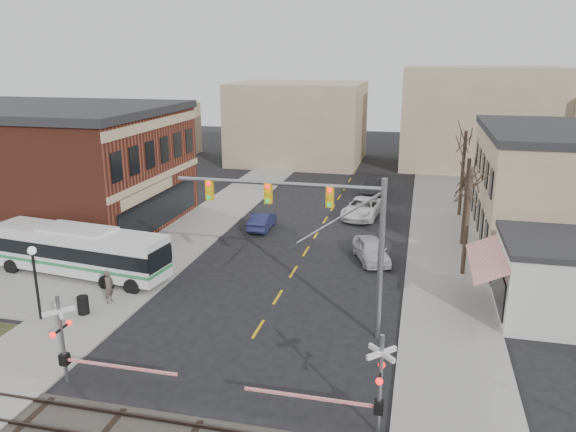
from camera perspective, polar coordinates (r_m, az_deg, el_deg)
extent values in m
plane|color=black|center=(27.40, -4.26, -13.27)|extent=(160.00, 160.00, 0.00)
cube|color=gray|center=(47.84, -7.90, -0.26)|extent=(5.00, 60.00, 0.12)
cube|color=gray|center=(44.78, 15.43, -1.85)|extent=(5.00, 60.00, 0.12)
cube|color=#2D231E|center=(22.55, -9.23, -20.29)|extent=(160.00, 0.08, 0.14)
cube|color=tan|center=(44.24, -12.94, 3.80)|extent=(0.10, 15.00, 0.50)
cube|color=tan|center=(43.58, -13.28, 9.07)|extent=(0.10, 15.00, 0.70)
cube|color=black|center=(44.82, -12.74, 0.68)|extent=(0.08, 13.00, 2.60)
cube|color=red|center=(31.69, 19.48, -4.05)|extent=(1.68, 6.00, 0.87)
cylinder|color=#382B21|center=(36.21, 17.72, -0.58)|extent=(0.28, 0.28, 6.75)
cylinder|color=#382B21|center=(42.07, 17.58, 1.38)|extent=(0.28, 0.28, 6.30)
cylinder|color=#382B21|center=(49.77, 17.30, 4.14)|extent=(0.28, 0.28, 7.20)
cube|color=silver|center=(37.18, -20.46, -3.26)|extent=(11.93, 3.98, 2.57)
cube|color=black|center=(37.13, -20.49, -3.02)|extent=(11.98, 4.02, 0.88)
cube|color=#2A8049|center=(37.38, -20.37, -4.16)|extent=(11.98, 4.02, 0.20)
cylinder|color=black|center=(37.59, -20.28, -5.06)|extent=(1.28, 2.64, 0.98)
cylinder|color=gray|center=(27.02, 9.40, -4.53)|extent=(0.28, 0.28, 8.00)
cylinder|color=gray|center=(26.78, -1.11, 3.33)|extent=(10.11, 0.20, 0.20)
cube|color=gold|center=(26.39, 4.28, 1.98)|extent=(0.35, 0.30, 1.00)
cube|color=gold|center=(27.01, -2.02, 2.34)|extent=(0.35, 0.30, 1.00)
cube|color=gold|center=(27.94, -7.97, 2.66)|extent=(0.35, 0.30, 1.00)
cylinder|color=gray|center=(25.66, -21.96, -11.60)|extent=(0.16, 0.16, 4.00)
cube|color=silver|center=(25.11, -22.27, -8.96)|extent=(1.00, 1.00, 0.18)
cube|color=silver|center=(25.11, -22.27, -8.96)|extent=(1.00, 1.00, 0.18)
sphere|color=#FF0C0C|center=(25.05, -22.80, -11.11)|extent=(0.26, 0.26, 0.26)
sphere|color=#FF0C0C|center=(25.83, -21.37, -10.10)|extent=(0.26, 0.26, 0.26)
cube|color=black|center=(26.07, -21.74, -13.36)|extent=(0.35, 0.35, 0.50)
cube|color=#FF0C0C|center=(24.77, -16.64, -14.47)|extent=(5.00, 0.10, 0.10)
cylinder|color=gray|center=(21.27, 9.32, -16.61)|extent=(0.16, 0.16, 4.00)
cube|color=silver|center=(20.61, 9.49, -13.56)|extent=(1.00, 1.00, 0.18)
cube|color=silver|center=(20.61, 9.49, -13.56)|extent=(1.00, 1.00, 0.18)
sphere|color=#FF0C0C|center=(20.54, 9.26, -16.25)|extent=(0.26, 0.26, 0.26)
sphere|color=#FF0C0C|center=(21.48, 9.50, -14.70)|extent=(0.26, 0.26, 0.26)
cube|color=black|center=(21.77, 9.21, -18.60)|extent=(0.35, 0.35, 0.50)
cube|color=#FF0C0C|center=(22.03, 2.11, -17.92)|extent=(5.00, 0.10, 0.10)
cylinder|color=black|center=(31.79, -24.17, -6.57)|extent=(0.14, 0.14, 3.63)
sphere|color=silver|center=(31.14, -24.58, -3.22)|extent=(0.44, 0.44, 0.44)
cylinder|color=black|center=(32.04, -20.09, -8.50)|extent=(0.60, 0.60, 0.99)
imported|color=#BAB9BE|center=(38.15, 8.46, -3.43)|extent=(3.27, 4.91, 1.55)
imported|color=#1A1F42|center=(44.63, -2.63, -0.49)|extent=(1.54, 4.17, 1.36)
imported|color=white|center=(48.18, 7.58, 0.80)|extent=(3.49, 6.15, 1.62)
imported|color=#3A393E|center=(55.81, 8.61, 2.84)|extent=(2.44, 5.49, 1.56)
imported|color=#4F443F|center=(32.78, -17.74, -6.84)|extent=(0.48, 0.71, 1.90)
imported|color=#37345B|center=(37.93, -16.08, -3.58)|extent=(1.11, 1.15, 1.86)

